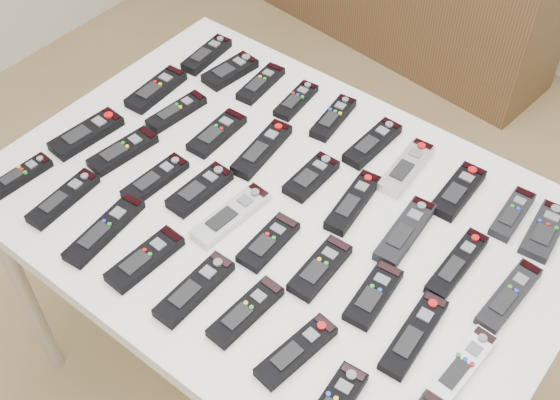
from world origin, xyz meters
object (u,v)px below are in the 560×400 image
Objects in this scene: remote_27 at (414,335)px; remote_31 at (105,230)px; remote_10 at (156,89)px; remote_14 at (311,177)px; remote_28 at (461,367)px; remote_29 at (21,176)px; remote_30 at (63,199)px; remote_6 at (407,168)px; remote_11 at (177,112)px; remote_35 at (296,351)px; remote_25 at (320,268)px; remote_33 at (195,289)px; remote_20 at (123,151)px; remote_3 at (296,101)px; remote_26 at (373,295)px; table at (280,223)px; remote_7 at (458,191)px; remote_16 at (405,232)px; remote_8 at (512,214)px; remote_4 at (333,118)px; remote_1 at (230,71)px; remote_13 at (262,149)px; remote_5 at (372,143)px; remote_17 at (457,264)px; remote_34 at (246,312)px; remote_22 at (200,189)px; remote_21 at (155,179)px; remote_12 at (217,133)px; remote_32 at (145,259)px; remote_24 at (268,242)px; remote_19 at (87,134)px; remote_15 at (353,202)px; remote_9 at (545,231)px; remote_23 at (231,215)px; remote_2 at (261,84)px; remote_0 at (207,55)px; remote_18 at (509,296)px.

remote_27 is 0.95× the size of remote_31.
remote_14 is (0.49, -0.00, -0.00)m from remote_10.
remote_29 is at bearing -166.04° from remote_28.
remote_14 is 0.44m from remote_27.
remote_6 is at bearing 41.80° from remote_30.
remote_11 is 0.94× the size of remote_35.
remote_33 is (-0.16, -0.19, 0.00)m from remote_25.
remote_20 is 1.08× the size of remote_25.
remote_26 is at bearing -43.55° from remote_3.
remote_35 reaches higher than table.
remote_35 reaches higher than remote_20.
remote_7 is 0.88× the size of remote_16.
remote_8 reaches higher than table.
remote_28 is 1.02× the size of remote_30.
remote_8 is (0.48, -0.02, -0.00)m from remote_4.
remote_6 is 0.68m from remote_31.
remote_1 is 1.03× the size of remote_29.
remote_13 is at bearing 142.44° from table.
remote_5 and remote_33 have the same top height.
remote_17 is 0.44m from remote_34.
remote_26 is (0.04, -0.17, -0.00)m from remote_16.
remote_22 is (-0.17, -0.18, 0.00)m from remote_14.
remote_21 is at bearing -140.67° from remote_14.
remote_31 is at bearing 5.37° from remote_29.
remote_5 is 1.05× the size of remote_21.
remote_33 is at bearing -56.11° from remote_12.
remote_32 and remote_33 have the same top height.
remote_12 is at bearing 147.55° from remote_24.
remote_20 is at bearing 155.29° from remote_33.
remote_22 reaches higher than remote_17.
remote_8 is 0.85× the size of remote_30.
table is 0.32m from remote_4.
remote_20 is at bearing -128.07° from remote_12.
remote_16 is (0.33, -0.20, 0.00)m from remote_4.
remote_1 and remote_22 have the same top height.
remote_19 is at bearing 157.74° from remote_32.
remote_19 is at bearing -168.19° from remote_15.
remote_4 is 0.56m from remote_9.
remote_14 and remote_30 have the same top height.
remote_23 is at bearing 174.75° from remote_27.
remote_5 is at bearing 40.38° from remote_19.
remote_2 is 0.46m from remote_6.
remote_0 is 0.93m from remote_35.
remote_15 is 0.98× the size of remote_18.
remote_23 is 0.11m from remote_24.
remote_15 and remote_19 have the same top height.
table is 0.40m from remote_11.
remote_11 reaches higher than remote_21.
remote_22 is (0.09, -0.16, 0.00)m from remote_12.
remote_22 is at bearing -62.13° from remote_12.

